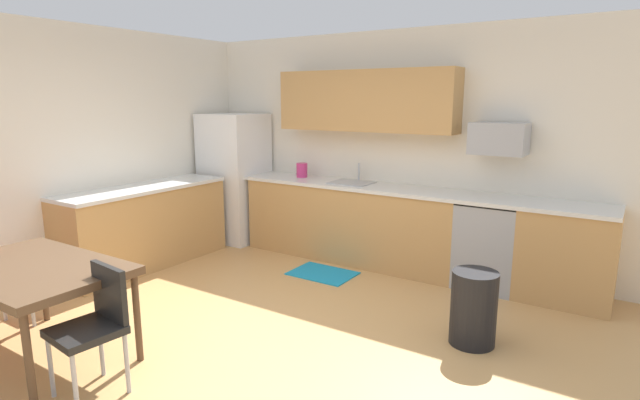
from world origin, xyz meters
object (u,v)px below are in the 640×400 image
(microwave, at_px, (499,139))
(dining_table, at_px, (32,273))
(kettle, at_px, (302,171))
(chair_near_table, at_px, (95,320))
(refrigerator, at_px, (235,178))
(oven_range, at_px, (489,243))
(trash_bin, at_px, (473,308))

(microwave, bearing_deg, dining_table, -124.86)
(dining_table, xyz_separation_m, kettle, (0.02, 3.41, 0.34))
(dining_table, relative_size, chair_near_table, 1.65)
(dining_table, distance_m, chair_near_table, 0.77)
(refrigerator, height_order, microwave, refrigerator)
(chair_near_table, distance_m, kettle, 3.53)
(oven_range, relative_size, trash_bin, 1.52)
(dining_table, distance_m, trash_bin, 3.35)
(refrigerator, xyz_separation_m, chair_near_table, (1.76, -3.28, -0.36))
(oven_range, height_order, microwave, microwave)
(microwave, bearing_deg, kettle, -178.80)
(microwave, height_order, kettle, microwave)
(oven_range, distance_m, trash_bin, 1.38)
(chair_near_table, distance_m, trash_bin, 2.78)
(kettle, bearing_deg, microwave, 1.20)
(microwave, bearing_deg, refrigerator, -176.99)
(chair_near_table, height_order, kettle, kettle)
(chair_near_table, bearing_deg, trash_bin, 46.58)
(microwave, bearing_deg, trash_bin, -80.62)
(oven_range, xyz_separation_m, trash_bin, (0.24, -1.35, -0.16))
(refrigerator, height_order, kettle, refrigerator)
(trash_bin, bearing_deg, chair_near_table, -133.42)
(refrigerator, relative_size, trash_bin, 2.88)
(chair_near_table, height_order, trash_bin, chair_near_table)
(refrigerator, bearing_deg, dining_table, -72.85)
(refrigerator, relative_size, microwave, 3.20)
(microwave, xyz_separation_m, chair_near_table, (-1.66, -3.46, -1.03))
(dining_table, relative_size, trash_bin, 2.33)
(trash_bin, height_order, kettle, kettle)
(microwave, distance_m, kettle, 2.45)
(dining_table, bearing_deg, kettle, 89.69)
(refrigerator, distance_m, chair_near_table, 3.74)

